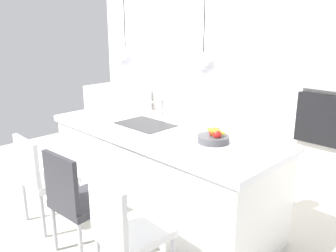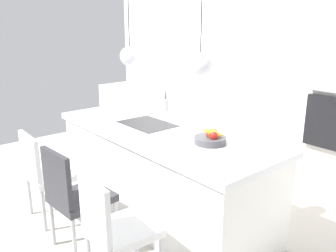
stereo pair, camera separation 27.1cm
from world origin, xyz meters
The scene contains 14 objects.
floor centered at (0.00, 0.00, 0.00)m, with size 6.60×6.60×0.00m, color #BCB7AD.
back_wall centered at (0.00, 1.65, 1.30)m, with size 6.00×0.10×2.60m, color silver.
kitchen_island centered at (0.00, 0.00, 0.46)m, with size 2.42×0.94×0.91m.
sink_basin centered at (-0.22, 0.00, 0.90)m, with size 0.56×0.40×0.02m, color #2D2D30.
faucet centered at (-0.22, 0.21, 1.05)m, with size 0.02×0.17×0.22m.
fruit_bowl centered at (0.61, 0.04, 0.96)m, with size 0.27×0.27×0.16m.
side_counter centered at (-2.40, 1.28, 0.42)m, with size 1.10×0.60×0.85m, color white.
microwave centered at (0.91, 1.58, 1.37)m, with size 0.54×0.08×0.34m, color #9E9EA3.
oven centered at (0.91, 1.58, 0.87)m, with size 0.56×0.08×0.56m, color black.
chair_near centered at (-0.65, -0.92, 0.51)m, with size 0.47×0.44×0.90m.
chair_middle centered at (-0.02, -0.93, 0.51)m, with size 0.46×0.49×0.92m.
chair_far centered at (0.61, -0.92, 0.50)m, with size 0.45×0.49×0.90m.
pendant_light_left centered at (-0.50, 0.00, 1.56)m, with size 0.20×0.20×0.80m.
pendant_light_right centered at (0.50, 0.00, 1.56)m, with size 0.20×0.20×0.80m.
Camera 1 is at (2.32, -2.23, 1.88)m, focal length 37.52 mm.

